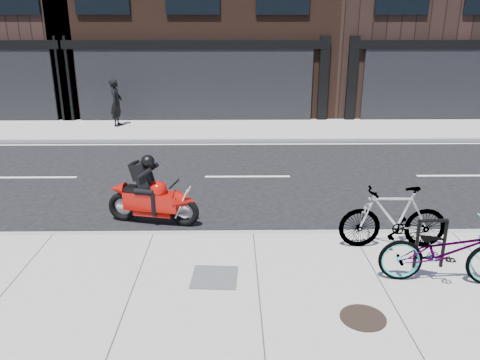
{
  "coord_description": "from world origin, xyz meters",
  "views": [
    {
      "loc": [
        -0.38,
        -10.49,
        4.16
      ],
      "look_at": [
        -0.25,
        -0.93,
        0.9
      ],
      "focal_mm": 35.0,
      "sensor_mm": 36.0,
      "label": 1
    }
  ],
  "objects_px": {
    "pedestrian": "(116,103)",
    "bicycle_rear": "(393,217)",
    "bicycle_front": "(445,251)",
    "utility_grate": "(215,277)",
    "bike_rack": "(431,239)",
    "motorcycle": "(156,196)",
    "manhole_cover": "(363,318)"
  },
  "relations": [
    {
      "from": "bicycle_rear",
      "to": "pedestrian",
      "type": "xyz_separation_m",
      "value": [
        -7.64,
        10.88,
        0.34
      ]
    },
    {
      "from": "bike_rack",
      "to": "motorcycle",
      "type": "distance_m",
      "value": 5.46
    },
    {
      "from": "bike_rack",
      "to": "manhole_cover",
      "type": "height_order",
      "value": "bike_rack"
    },
    {
      "from": "motorcycle",
      "to": "bike_rack",
      "type": "bearing_deg",
      "value": -11.63
    },
    {
      "from": "bicycle_front",
      "to": "pedestrian",
      "type": "xyz_separation_m",
      "value": [
        -8.08,
        12.12,
        0.39
      ]
    },
    {
      "from": "manhole_cover",
      "to": "pedestrian",
      "type": "bearing_deg",
      "value": 116.52
    },
    {
      "from": "utility_grate",
      "to": "manhole_cover",
      "type": "bearing_deg",
      "value": -27.9
    },
    {
      "from": "bike_rack",
      "to": "utility_grate",
      "type": "relative_size",
      "value": 1.2
    },
    {
      "from": "bicycle_front",
      "to": "bicycle_rear",
      "type": "distance_m",
      "value": 1.31
    },
    {
      "from": "bicycle_front",
      "to": "utility_grate",
      "type": "relative_size",
      "value": 2.76
    },
    {
      "from": "motorcycle",
      "to": "bicycle_rear",
      "type": "bearing_deg",
      "value": -5.04
    },
    {
      "from": "motorcycle",
      "to": "utility_grate",
      "type": "xyz_separation_m",
      "value": [
        1.33,
        -2.51,
        -0.49
      ]
    },
    {
      "from": "motorcycle",
      "to": "pedestrian",
      "type": "xyz_separation_m",
      "value": [
        -3.04,
        9.45,
        0.44
      ]
    },
    {
      "from": "bicycle_rear",
      "to": "utility_grate",
      "type": "distance_m",
      "value": 3.49
    },
    {
      "from": "bicycle_front",
      "to": "bicycle_rear",
      "type": "height_order",
      "value": "bicycle_rear"
    },
    {
      "from": "motorcycle",
      "to": "utility_grate",
      "type": "relative_size",
      "value": 2.72
    },
    {
      "from": "motorcycle",
      "to": "pedestrian",
      "type": "distance_m",
      "value": 9.93
    },
    {
      "from": "pedestrian",
      "to": "utility_grate",
      "type": "bearing_deg",
      "value": -157.99
    },
    {
      "from": "bicycle_front",
      "to": "utility_grate",
      "type": "distance_m",
      "value": 3.75
    },
    {
      "from": "pedestrian",
      "to": "utility_grate",
      "type": "relative_size",
      "value": 2.49
    },
    {
      "from": "bicycle_rear",
      "to": "manhole_cover",
      "type": "relative_size",
      "value": 3.01
    },
    {
      "from": "bicycle_front",
      "to": "utility_grate",
      "type": "height_order",
      "value": "bicycle_front"
    },
    {
      "from": "bicycle_front",
      "to": "bike_rack",
      "type": "bearing_deg",
      "value": 11.91
    },
    {
      "from": "bike_rack",
      "to": "pedestrian",
      "type": "relative_size",
      "value": 0.48
    },
    {
      "from": "bike_rack",
      "to": "pedestrian",
      "type": "xyz_separation_m",
      "value": [
        -8.04,
        11.66,
        0.4
      ]
    },
    {
      "from": "bike_rack",
      "to": "utility_grate",
      "type": "distance_m",
      "value": 3.71
    },
    {
      "from": "manhole_cover",
      "to": "utility_grate",
      "type": "height_order",
      "value": "same"
    },
    {
      "from": "bicycle_front",
      "to": "motorcycle",
      "type": "distance_m",
      "value": 5.7
    },
    {
      "from": "manhole_cover",
      "to": "bicycle_front",
      "type": "bearing_deg",
      "value": 32.81
    },
    {
      "from": "pedestrian",
      "to": "manhole_cover",
      "type": "height_order",
      "value": "pedestrian"
    },
    {
      "from": "pedestrian",
      "to": "bicycle_rear",
      "type": "bearing_deg",
      "value": -143.0
    },
    {
      "from": "bicycle_front",
      "to": "pedestrian",
      "type": "distance_m",
      "value": 14.57
    }
  ]
}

